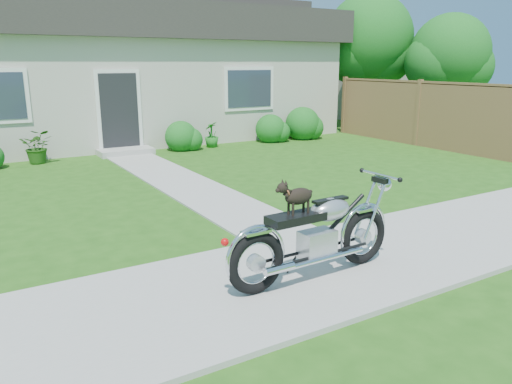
{
  "coord_description": "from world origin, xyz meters",
  "views": [
    {
      "loc": [
        -5.25,
        -4.33,
        2.37
      ],
      "look_at": [
        -2.05,
        1.0,
        0.75
      ],
      "focal_mm": 35.0,
      "sensor_mm": 36.0,
      "label": 1
    }
  ],
  "objects_px": {
    "motorcycle_with_dog": "(317,234)",
    "house": "(136,69)",
    "fence": "(418,113)",
    "tree_far": "(373,42)",
    "potted_plant_right": "(212,135)",
    "potted_plant_left": "(38,146)",
    "tree_near": "(454,57)"
  },
  "relations": [
    {
      "from": "fence",
      "to": "motorcycle_with_dog",
      "type": "relative_size",
      "value": 2.98
    },
    {
      "from": "potted_plant_left",
      "to": "tree_near",
      "type": "bearing_deg",
      "value": -6.76
    },
    {
      "from": "tree_near",
      "to": "tree_far",
      "type": "xyz_separation_m",
      "value": [
        -1.38,
        2.43,
        0.52
      ]
    },
    {
      "from": "tree_near",
      "to": "potted_plant_left",
      "type": "height_order",
      "value": "tree_near"
    },
    {
      "from": "potted_plant_right",
      "to": "motorcycle_with_dog",
      "type": "bearing_deg",
      "value": -108.88
    },
    {
      "from": "fence",
      "to": "motorcycle_with_dog",
      "type": "xyz_separation_m",
      "value": [
        -8.31,
        -5.98,
        -0.4
      ]
    },
    {
      "from": "house",
      "to": "motorcycle_with_dog",
      "type": "distance_m",
      "value": 12.49
    },
    {
      "from": "house",
      "to": "potted_plant_right",
      "type": "bearing_deg",
      "value": -73.89
    },
    {
      "from": "tree_far",
      "to": "motorcycle_with_dog",
      "type": "xyz_separation_m",
      "value": [
        -9.9,
        -9.68,
        -2.52
      ]
    },
    {
      "from": "motorcycle_with_dog",
      "to": "fence",
      "type": "bearing_deg",
      "value": 34.3
    },
    {
      "from": "house",
      "to": "motorcycle_with_dog",
      "type": "bearing_deg",
      "value": -99.32
    },
    {
      "from": "fence",
      "to": "tree_far",
      "type": "distance_m",
      "value": 4.55
    },
    {
      "from": "house",
      "to": "potted_plant_right",
      "type": "relative_size",
      "value": 17.38
    },
    {
      "from": "house",
      "to": "potted_plant_right",
      "type": "xyz_separation_m",
      "value": [
        1.0,
        -3.44,
        -1.79
      ]
    },
    {
      "from": "potted_plant_left",
      "to": "potted_plant_right",
      "type": "distance_m",
      "value": 4.64
    },
    {
      "from": "potted_plant_left",
      "to": "motorcycle_with_dog",
      "type": "height_order",
      "value": "motorcycle_with_dog"
    },
    {
      "from": "fence",
      "to": "potted_plant_left",
      "type": "height_order",
      "value": "fence"
    },
    {
      "from": "tree_far",
      "to": "potted_plant_right",
      "type": "xyz_separation_m",
      "value": [
        -6.89,
        -0.9,
        -2.7
      ]
    },
    {
      "from": "motorcycle_with_dog",
      "to": "tree_near",
      "type": "bearing_deg",
      "value": 31.31
    },
    {
      "from": "tree_far",
      "to": "potted_plant_right",
      "type": "height_order",
      "value": "tree_far"
    },
    {
      "from": "tree_far",
      "to": "potted_plant_right",
      "type": "distance_m",
      "value": 7.46
    },
    {
      "from": "tree_near",
      "to": "potted_plant_right",
      "type": "distance_m",
      "value": 8.69
    },
    {
      "from": "house",
      "to": "fence",
      "type": "relative_size",
      "value": 1.9
    },
    {
      "from": "potted_plant_left",
      "to": "motorcycle_with_dog",
      "type": "bearing_deg",
      "value": -79.44
    },
    {
      "from": "fence",
      "to": "potted_plant_left",
      "type": "bearing_deg",
      "value": 164.28
    },
    {
      "from": "potted_plant_left",
      "to": "motorcycle_with_dog",
      "type": "xyz_separation_m",
      "value": [
        1.64,
        -8.78,
        0.13
      ]
    },
    {
      "from": "tree_far",
      "to": "potted_plant_right",
      "type": "bearing_deg",
      "value": -172.53
    },
    {
      "from": "fence",
      "to": "tree_far",
      "type": "bearing_deg",
      "value": 66.8
    },
    {
      "from": "tree_near",
      "to": "potted_plant_left",
      "type": "xyz_separation_m",
      "value": [
        -12.91,
        1.53,
        -2.13
      ]
    },
    {
      "from": "tree_near",
      "to": "tree_far",
      "type": "height_order",
      "value": "tree_far"
    },
    {
      "from": "fence",
      "to": "potted_plant_right",
      "type": "height_order",
      "value": "fence"
    },
    {
      "from": "motorcycle_with_dog",
      "to": "house",
      "type": "bearing_deg",
      "value": 79.23
    }
  ]
}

